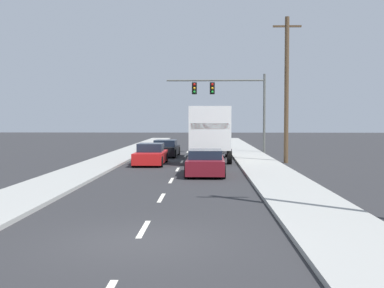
% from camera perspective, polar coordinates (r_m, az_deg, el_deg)
% --- Properties ---
extents(ground_plane, '(140.00, 140.00, 0.00)m').
position_cam_1_polar(ground_plane, '(36.18, -0.89, -1.57)').
color(ground_plane, '#2B2B2D').
extents(sidewalk_right, '(2.65, 80.00, 0.14)m').
position_cam_1_polar(sidewalk_right, '(31.33, 7.65, -2.15)').
color(sidewalk_right, '#9E9E99').
rests_on(sidewalk_right, ground_plane).
extents(sidewalk_left, '(2.65, 80.00, 0.14)m').
position_cam_1_polar(sidewalk_left, '(31.81, -10.10, -2.09)').
color(sidewalk_left, '#9E9E99').
rests_on(sidewalk_left, ground_plane).
extents(lane_markings, '(0.14, 62.00, 0.01)m').
position_cam_1_polar(lane_markings, '(32.52, -1.17, -2.06)').
color(lane_markings, silver).
rests_on(lane_markings, ground_plane).
extents(car_black, '(2.04, 4.41, 1.24)m').
position_cam_1_polar(car_black, '(37.29, -3.08, -0.57)').
color(car_black, black).
rests_on(car_black, ground_plane).
extents(car_red, '(1.84, 4.52, 1.31)m').
position_cam_1_polar(car_red, '(30.58, -4.79, -1.29)').
color(car_red, red).
rests_on(car_red, ground_plane).
extents(box_truck, '(2.82, 8.82, 3.58)m').
position_cam_1_polar(box_truck, '(33.04, 2.16, 1.59)').
color(box_truck, white).
rests_on(box_truck, ground_plane).
extents(car_maroon, '(1.97, 4.30, 1.28)m').
position_cam_1_polar(car_maroon, '(24.75, 1.55, -2.22)').
color(car_maroon, maroon).
rests_on(car_maroon, ground_plane).
extents(traffic_signal_mast, '(8.09, 0.69, 6.50)m').
position_cam_1_polar(traffic_signal_mast, '(40.62, 3.63, 5.74)').
color(traffic_signal_mast, '#595B56').
rests_on(traffic_signal_mast, ground_plane).
extents(utility_pole_mid, '(1.80, 0.28, 9.29)m').
position_cam_1_polar(utility_pole_mid, '(32.19, 10.86, 6.35)').
color(utility_pole_mid, brown).
rests_on(utility_pole_mid, ground_plane).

